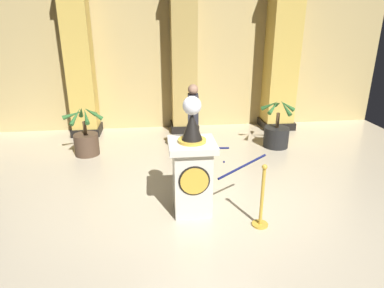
% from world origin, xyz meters
% --- Properties ---
extents(ground_plane, '(11.18, 11.18, 0.00)m').
position_xyz_m(ground_plane, '(0.00, 0.00, 0.00)').
color(ground_plane, beige).
extents(back_wall, '(11.18, 0.16, 4.08)m').
position_xyz_m(back_wall, '(0.00, 4.75, 2.04)').
color(back_wall, tan).
rests_on(back_wall, ground_plane).
extents(pedestal_clock, '(0.71, 0.71, 1.87)m').
position_xyz_m(pedestal_clock, '(-0.27, 0.10, 0.74)').
color(pedestal_clock, beige).
rests_on(pedestal_clock, ground_plane).
extents(stanchion_near, '(0.24, 0.24, 1.00)m').
position_xyz_m(stanchion_near, '(0.69, -0.44, 0.35)').
color(stanchion_near, gold).
rests_on(stanchion_near, ground_plane).
extents(stanchion_far, '(0.24, 0.24, 1.04)m').
position_xyz_m(stanchion_far, '(-0.11, 1.22, 0.36)').
color(stanchion_far, gold).
rests_on(stanchion_far, ground_plane).
extents(velvet_rope, '(1.25, 1.26, 0.22)m').
position_xyz_m(velvet_rope, '(0.29, 0.39, 0.79)').
color(velvet_rope, '#141947').
extents(column_left, '(0.76, 0.76, 3.92)m').
position_xyz_m(column_left, '(-2.63, 4.31, 1.95)').
color(column_left, black).
rests_on(column_left, ground_plane).
extents(column_right, '(0.90, 0.90, 3.92)m').
position_xyz_m(column_right, '(2.63, 4.31, 1.95)').
color(column_right, black).
rests_on(column_right, ground_plane).
extents(column_centre_rear, '(0.77, 0.77, 3.92)m').
position_xyz_m(column_centre_rear, '(0.00, 4.31, 1.95)').
color(column_centre_rear, black).
rests_on(column_centre_rear, ground_plane).
extents(potted_palm_left, '(0.87, 0.81, 1.15)m').
position_xyz_m(potted_palm_left, '(-2.36, 2.76, 0.35)').
color(potted_palm_left, '#4C3828').
rests_on(potted_palm_left, ground_plane).
extents(potted_palm_right, '(0.80, 0.81, 1.18)m').
position_xyz_m(potted_palm_right, '(2.07, 2.76, 0.33)').
color(potted_palm_right, black).
rests_on(potted_palm_right, ground_plane).
extents(bystander_guest, '(0.25, 0.38, 1.64)m').
position_xyz_m(bystander_guest, '(0.01, 2.31, 0.87)').
color(bystander_guest, '#26262D').
rests_on(bystander_guest, ground_plane).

